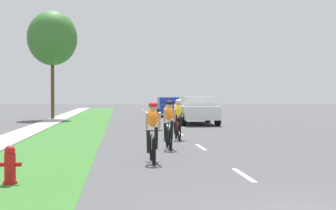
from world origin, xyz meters
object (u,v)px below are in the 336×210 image
at_px(cyclist_distant, 178,119).
at_px(street_tree_near, 52,38).
at_px(cyclist_trailing, 169,124).
at_px(cyclist_lead, 153,131).
at_px(sedan_blue, 168,107).
at_px(fire_hydrant_red, 10,165).
at_px(pickup_white, 197,110).

bearing_deg(cyclist_distant, street_tree_near, 113.50).
relative_size(cyclist_trailing, street_tree_near, 0.23).
distance_m(cyclist_lead, sedan_blue, 26.20).
bearing_deg(sedan_blue, fire_hydrant_red, -101.86).
height_order(fire_hydrant_red, street_tree_near, street_tree_near).
distance_m(fire_hydrant_red, cyclist_trailing, 6.92).
height_order(cyclist_distant, sedan_blue, cyclist_distant).
bearing_deg(fire_hydrant_red, street_tree_near, 95.79).
bearing_deg(pickup_white, fire_hydrant_red, -109.89).
bearing_deg(street_tree_near, cyclist_distant, -66.50).
relative_size(pickup_white, street_tree_near, 0.67).
bearing_deg(cyclist_distant, cyclist_lead, -102.90).
relative_size(fire_hydrant_red, cyclist_lead, 0.44).
xyz_separation_m(cyclist_lead, pickup_white, (3.69, 15.72, 0.02)).
relative_size(cyclist_distant, sedan_blue, 0.40).
xyz_separation_m(cyclist_distant, street_tree_near, (-6.95, 15.97, 4.88)).
relative_size(cyclist_lead, cyclist_trailing, 1.00).
distance_m(sedan_blue, street_tree_near, 10.64).
xyz_separation_m(cyclist_distant, pickup_white, (2.28, 9.58, 0.02)).
height_order(cyclist_trailing, cyclist_distant, same).
bearing_deg(pickup_white, cyclist_distant, -103.41).
xyz_separation_m(pickup_white, sedan_blue, (-0.65, 10.31, -0.06)).
height_order(cyclist_distant, street_tree_near, street_tree_near).
height_order(cyclist_lead, cyclist_trailing, same).
distance_m(fire_hydrant_red, cyclist_distant, 9.99).
distance_m(cyclist_trailing, sedan_blue, 23.15).
xyz_separation_m(cyclist_lead, cyclist_trailing, (0.73, 2.99, 0.00)).
height_order(sedan_blue, street_tree_near, street_tree_near).
relative_size(fire_hydrant_red, street_tree_near, 0.10).
bearing_deg(cyclist_trailing, pickup_white, 76.93).
distance_m(fire_hydrant_red, sedan_blue, 29.47).
bearing_deg(street_tree_near, fire_hydrant_red, -84.21).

